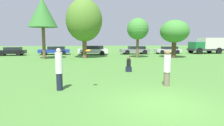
{
  "coord_description": "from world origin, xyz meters",
  "views": [
    {
      "loc": [
        -2.55,
        -6.45,
        2.35
      ],
      "look_at": [
        -1.33,
        3.95,
        1.03
      ],
      "focal_mm": 30.89,
      "sensor_mm": 36.0,
      "label": 1
    }
  ],
  "objects": [
    {
      "name": "tree_1",
      "position": [
        -3.14,
        17.52,
        4.55
      ],
      "size": [
        4.38,
        4.38,
        7.14
      ],
      "color": "brown",
      "rests_on": "ground"
    },
    {
      "name": "tree_2",
      "position": [
        3.39,
        17.02,
        3.53
      ],
      "size": [
        2.65,
        2.65,
        4.89
      ],
      "color": "brown",
      "rests_on": "ground"
    },
    {
      "name": "frisbee",
      "position": [
        -2.61,
        2.3,
        1.83
      ],
      "size": [
        0.23,
        0.22,
        0.11
      ],
      "color": "orange"
    },
    {
      "name": "person_catcher",
      "position": [
        1.27,
        2.62,
        0.91
      ],
      "size": [
        0.35,
        0.35,
        1.8
      ],
      "rotation": [
        0.0,
        0.0,
        -3.1
      ],
      "color": "#726651",
      "rests_on": "ground"
    },
    {
      "name": "tree_0",
      "position": [
        -7.82,
        16.8,
        5.28
      ],
      "size": [
        3.3,
        3.3,
        6.97
      ],
      "color": "brown",
      "rests_on": "ground"
    },
    {
      "name": "parked_car_blue",
      "position": [
        -7.69,
        23.18,
        0.66
      ],
      "size": [
        4.55,
        2.14,
        1.22
      ],
      "rotation": [
        0.0,
        0.0,
        3.2
      ],
      "color": "#1E389E",
      "rests_on": "ground"
    },
    {
      "name": "tree_3",
      "position": [
        7.87,
        16.44,
        3.22
      ],
      "size": [
        3.52,
        3.52,
        4.66
      ],
      "color": "#473323",
      "rests_on": "ground"
    },
    {
      "name": "delivery_truck_green",
      "position": [
        16.28,
        22.71,
        1.36
      ],
      "size": [
        5.52,
        2.8,
        2.51
      ],
      "rotation": [
        0.0,
        0.0,
        3.2
      ],
      "color": "#2D2D33",
      "rests_on": "ground"
    },
    {
      "name": "parked_car_white",
      "position": [
        -2.01,
        22.38,
        0.69
      ],
      "size": [
        4.46,
        2.25,
        1.33
      ],
      "rotation": [
        0.0,
        0.0,
        3.2
      ],
      "color": "silver",
      "rests_on": "ground"
    },
    {
      "name": "bystander_sitting",
      "position": [
        0.22,
        6.97,
        0.46
      ],
      "size": [
        0.4,
        0.33,
        1.09
      ],
      "color": "#191E33",
      "rests_on": "ground"
    },
    {
      "name": "ground_plane",
      "position": [
        0.0,
        0.0,
        0.0
      ],
      "size": [
        120.0,
        120.0,
        0.0
      ],
      "primitive_type": "plane",
      "color": "#477A33"
    },
    {
      "name": "parked_car_black",
      "position": [
        -13.51,
        22.25,
        0.62
      ],
      "size": [
        3.92,
        2.02,
        1.18
      ],
      "rotation": [
        0.0,
        0.0,
        3.2
      ],
      "color": "black",
      "rests_on": "ground"
    },
    {
      "name": "parked_car_silver",
      "position": [
        9.81,
        22.78,
        0.61
      ],
      "size": [
        4.17,
        1.99,
        1.14
      ],
      "rotation": [
        0.0,
        0.0,
        3.2
      ],
      "color": "#B2B2B7",
      "rests_on": "ground"
    },
    {
      "name": "person_thrower",
      "position": [
        -3.93,
        2.4,
        0.98
      ],
      "size": [
        0.32,
        0.32,
        1.93
      ],
      "rotation": [
        0.0,
        0.0,
        0.04
      ],
      "color": "#191E33",
      "rests_on": "ground"
    },
    {
      "name": "parked_car_grey",
      "position": [
        4.46,
        22.67,
        0.66
      ],
      "size": [
        4.51,
        2.13,
        1.22
      ],
      "rotation": [
        0.0,
        0.0,
        3.2
      ],
      "color": "slate",
      "rests_on": "ground"
    }
  ]
}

